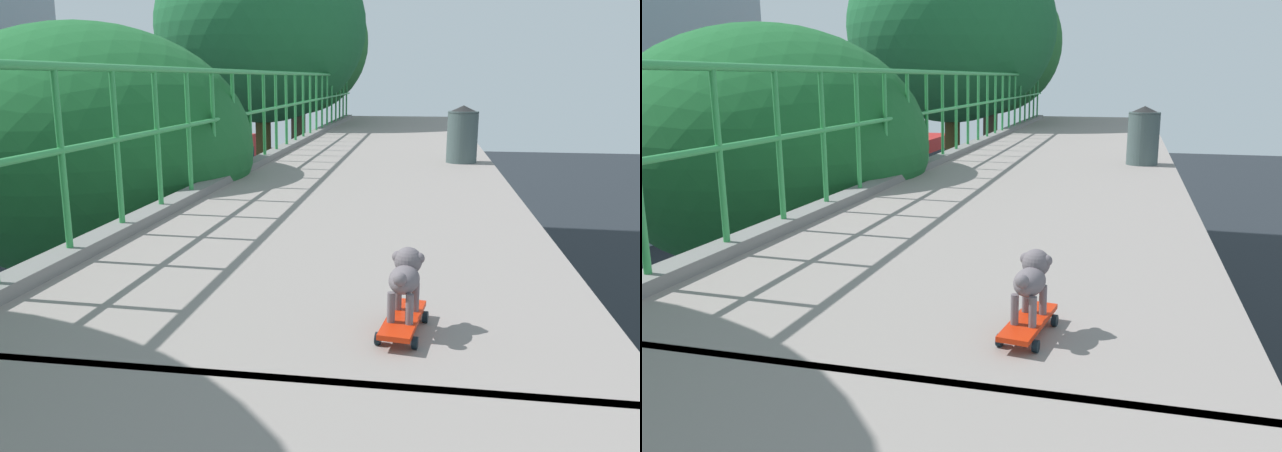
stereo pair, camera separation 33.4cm
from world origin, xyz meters
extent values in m
cube|color=black|center=(1.32, 0.80, 5.63)|extent=(3.17, 0.06, 0.00)
cylinder|color=green|center=(-0.25, 2.19, 6.29)|extent=(0.04, 0.04, 1.14)
cylinder|color=green|center=(-0.25, 2.92, 6.29)|extent=(0.04, 0.04, 1.14)
cylinder|color=green|center=(-0.25, 3.65, 6.29)|extent=(0.04, 0.04, 1.14)
cylinder|color=green|center=(-0.25, 4.38, 6.29)|extent=(0.04, 0.04, 1.14)
cylinder|color=green|center=(-0.25, 5.11, 6.29)|extent=(0.04, 0.04, 1.14)
cylinder|color=green|center=(-0.25, 5.85, 6.29)|extent=(0.04, 0.04, 1.14)
cylinder|color=green|center=(-0.25, 6.58, 6.29)|extent=(0.04, 0.04, 1.14)
cylinder|color=green|center=(-0.25, 7.31, 6.29)|extent=(0.04, 0.04, 1.14)
cylinder|color=green|center=(-0.25, 8.04, 6.29)|extent=(0.04, 0.04, 1.14)
cylinder|color=green|center=(-0.25, 8.77, 6.29)|extent=(0.04, 0.04, 1.14)
cylinder|color=green|center=(-0.25, 9.50, 6.29)|extent=(0.04, 0.04, 1.14)
cylinder|color=green|center=(-0.25, 10.23, 6.29)|extent=(0.04, 0.04, 1.14)
cylinder|color=green|center=(-0.25, 10.96, 6.29)|extent=(0.04, 0.04, 1.14)
cylinder|color=green|center=(-0.25, 11.69, 6.29)|extent=(0.04, 0.04, 1.14)
cylinder|color=green|center=(-0.25, 12.42, 6.29)|extent=(0.04, 0.04, 1.14)
cylinder|color=green|center=(-0.25, 13.15, 6.29)|extent=(0.04, 0.04, 1.14)
cylinder|color=green|center=(-0.25, 13.88, 6.29)|extent=(0.04, 0.04, 1.14)
cylinder|color=green|center=(-0.25, 14.61, 6.29)|extent=(0.04, 0.04, 1.14)
cylinder|color=green|center=(-0.25, 15.34, 6.29)|extent=(0.04, 0.04, 1.14)
cylinder|color=green|center=(-0.25, 16.08, 6.29)|extent=(0.04, 0.04, 1.14)
cylinder|color=green|center=(-0.25, 16.81, 6.29)|extent=(0.04, 0.04, 1.14)
cube|color=red|center=(-5.31, 10.91, 0.57)|extent=(1.79, 4.13, 0.70)
cube|color=#1E232B|center=(-5.31, 10.79, 1.19)|extent=(1.59, 2.22, 0.56)
cube|color=silver|center=(-5.31, 10.79, 1.54)|extent=(0.36, 0.16, 0.12)
cylinder|color=black|center=(-4.45, 12.21, 0.34)|extent=(0.19, 0.68, 0.68)
cylinder|color=black|center=(-6.16, 12.21, 0.34)|extent=(0.19, 0.68, 0.68)
cylinder|color=black|center=(-4.45, 9.60, 0.34)|extent=(0.19, 0.68, 0.68)
cylinder|color=black|center=(-6.16, 9.60, 0.34)|extent=(0.19, 0.68, 0.68)
cube|color=slate|center=(-8.94, 14.99, 0.56)|extent=(1.79, 4.43, 0.69)
cube|color=#1E232B|center=(-8.94, 15.30, 1.21)|extent=(1.50, 2.32, 0.60)
cylinder|color=black|center=(-8.08, 13.61, 0.30)|extent=(0.21, 0.60, 0.60)
cylinder|color=black|center=(-9.80, 13.61, 0.30)|extent=(0.21, 0.60, 0.60)
cylinder|color=black|center=(-8.08, 16.37, 0.30)|extent=(0.21, 0.60, 0.60)
cylinder|color=black|center=(-9.80, 16.37, 0.30)|extent=(0.21, 0.60, 0.60)
cube|color=#B51512|center=(-9.22, 29.32, 1.91)|extent=(2.56, 11.97, 3.27)
cube|color=black|center=(-9.22, 29.32, 2.48)|extent=(2.58, 11.02, 0.70)
cylinder|color=black|center=(-7.99, 33.51, 0.48)|extent=(0.28, 0.96, 0.96)
cylinder|color=black|center=(-10.45, 33.51, 0.48)|extent=(0.28, 0.96, 0.96)
cylinder|color=black|center=(-7.99, 26.03, 0.48)|extent=(0.28, 0.96, 0.96)
cylinder|color=black|center=(-10.45, 26.03, 0.48)|extent=(0.28, 0.96, 0.96)
cylinder|color=brown|center=(-2.11, 5.80, 2.40)|extent=(0.51, 0.51, 4.80)
ellipsoid|color=#1C5E2B|center=(-2.11, 5.80, 5.92)|extent=(4.07, 4.07, 3.05)
cylinder|color=#49401F|center=(-2.17, 14.71, 3.28)|extent=(0.40, 0.40, 6.56)
ellipsoid|color=#206737|center=(-2.17, 14.71, 8.01)|extent=(5.28, 5.28, 4.72)
cylinder|color=#4A3C2E|center=(-2.25, 19.77, 3.31)|extent=(0.49, 0.49, 6.62)
ellipsoid|color=#2D7636|center=(-2.25, 19.77, 7.90)|extent=(4.65, 4.65, 4.61)
cube|color=red|center=(1.92, 1.33, 5.70)|extent=(0.21, 0.51, 0.02)
cylinder|color=black|center=(2.02, 1.48, 5.66)|extent=(0.03, 0.06, 0.06)
cylinder|color=black|center=(1.86, 1.50, 5.66)|extent=(0.03, 0.06, 0.06)
cylinder|color=black|center=(1.98, 1.16, 5.66)|extent=(0.03, 0.06, 0.06)
cylinder|color=black|center=(1.81, 1.19, 5.66)|extent=(0.03, 0.06, 0.06)
cylinder|color=#655C62|center=(1.97, 1.41, 5.78)|extent=(0.04, 0.04, 0.14)
cylinder|color=#655C62|center=(1.89, 1.43, 5.78)|extent=(0.04, 0.04, 0.14)
cylinder|color=#655C62|center=(1.95, 1.25, 5.78)|extent=(0.04, 0.04, 0.14)
cylinder|color=#655C62|center=(1.86, 1.26, 5.78)|extent=(0.04, 0.04, 0.14)
ellipsoid|color=#655C62|center=(1.92, 1.34, 5.89)|extent=(0.17, 0.24, 0.12)
sphere|color=#655C62|center=(1.93, 1.43, 5.95)|extent=(0.13, 0.13, 0.13)
ellipsoid|color=slate|center=(1.94, 1.49, 5.94)|extent=(0.05, 0.06, 0.04)
sphere|color=#655C62|center=(1.98, 1.42, 5.97)|extent=(0.06, 0.06, 0.06)
sphere|color=#655C62|center=(1.88, 1.44, 5.97)|extent=(0.06, 0.06, 0.06)
sphere|color=#655C62|center=(1.90, 1.22, 5.93)|extent=(0.06, 0.06, 0.06)
cylinder|color=#425353|center=(2.50, 7.55, 5.99)|extent=(0.42, 0.42, 0.71)
cone|color=black|center=(2.50, 7.55, 6.37)|extent=(0.43, 0.43, 0.10)
camera|label=1|loc=(1.98, -1.43, 6.79)|focal=35.48mm
camera|label=2|loc=(2.31, -1.36, 6.79)|focal=35.48mm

